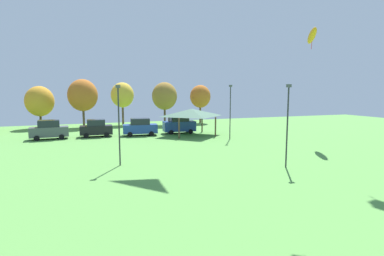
{
  "coord_description": "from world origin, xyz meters",
  "views": [
    {
      "loc": [
        -3.63,
        1.7,
        5.97
      ],
      "look_at": [
        1.48,
        15.53,
        4.15
      ],
      "focal_mm": 28.0,
      "sensor_mm": 36.0,
      "label": 1
    }
  ],
  "objects_px": {
    "kite_flying_6": "(312,36)",
    "treeline_tree_3": "(83,95)",
    "parked_car_leftmost": "(49,130)",
    "parked_car_third_from_left": "(140,127)",
    "parked_car_second_from_left": "(96,128)",
    "treeline_tree_6": "(200,97)",
    "light_post_2": "(119,121)",
    "treeline_tree_5": "(165,96)",
    "treeline_tree_4": "(122,95)",
    "parked_car_rightmost_in_row": "(179,124)",
    "light_post_0": "(287,121)",
    "light_post_1": "(230,109)",
    "treeline_tree_2": "(40,101)",
    "park_pavilion": "(191,113)"
  },
  "relations": [
    {
      "from": "treeline_tree_4",
      "to": "parked_car_rightmost_in_row",
      "type": "bearing_deg",
      "value": -65.9
    },
    {
      "from": "parked_car_third_from_left",
      "to": "light_post_1",
      "type": "relative_size",
      "value": 0.7
    },
    {
      "from": "parked_car_leftmost",
      "to": "treeline_tree_3",
      "type": "xyz_separation_m",
      "value": [
        4.18,
        11.62,
        4.11
      ]
    },
    {
      "from": "parked_car_rightmost_in_row",
      "to": "treeline_tree_2",
      "type": "xyz_separation_m",
      "value": [
        -19.24,
        13.42,
        3.04
      ]
    },
    {
      "from": "parked_car_leftmost",
      "to": "parked_car_second_from_left",
      "type": "height_order",
      "value": "parked_car_leftmost"
    },
    {
      "from": "treeline_tree_2",
      "to": "light_post_2",
      "type": "bearing_deg",
      "value": -72.94
    },
    {
      "from": "kite_flying_6",
      "to": "parked_car_second_from_left",
      "type": "relative_size",
      "value": 0.81
    },
    {
      "from": "light_post_2",
      "to": "treeline_tree_3",
      "type": "distance_m",
      "value": 28.42
    },
    {
      "from": "treeline_tree_3",
      "to": "parked_car_third_from_left",
      "type": "bearing_deg",
      "value": -60.36
    },
    {
      "from": "parked_car_third_from_left",
      "to": "light_post_2",
      "type": "xyz_separation_m",
      "value": [
        -4.58,
        -15.86,
        2.49
      ]
    },
    {
      "from": "parked_car_second_from_left",
      "to": "treeline_tree_2",
      "type": "xyz_separation_m",
      "value": [
        -8.0,
        12.7,
        3.22
      ]
    },
    {
      "from": "treeline_tree_6",
      "to": "parked_car_second_from_left",
      "type": "bearing_deg",
      "value": -149.14
    },
    {
      "from": "parked_car_third_from_left",
      "to": "light_post_0",
      "type": "distance_m",
      "value": 22.47
    },
    {
      "from": "treeline_tree_4",
      "to": "parked_car_second_from_left",
      "type": "bearing_deg",
      "value": -111.64
    },
    {
      "from": "light_post_2",
      "to": "treeline_tree_5",
      "type": "relative_size",
      "value": 0.86
    },
    {
      "from": "treeline_tree_6",
      "to": "parked_car_third_from_left",
      "type": "bearing_deg",
      "value": -137.75
    },
    {
      "from": "parked_car_leftmost",
      "to": "park_pavilion",
      "type": "height_order",
      "value": "park_pavilion"
    },
    {
      "from": "park_pavilion",
      "to": "light_post_0",
      "type": "bearing_deg",
      "value": -87.0
    },
    {
      "from": "kite_flying_6",
      "to": "treeline_tree_6",
      "type": "relative_size",
      "value": 0.48
    },
    {
      "from": "parked_car_third_from_left",
      "to": "treeline_tree_5",
      "type": "bearing_deg",
      "value": 66.37
    },
    {
      "from": "light_post_2",
      "to": "treeline_tree_4",
      "type": "bearing_deg",
      "value": 82.17
    },
    {
      "from": "treeline_tree_6",
      "to": "light_post_2",
      "type": "bearing_deg",
      "value": -122.89
    },
    {
      "from": "light_post_0",
      "to": "treeline_tree_3",
      "type": "relative_size",
      "value": 0.82
    },
    {
      "from": "parked_car_second_from_left",
      "to": "park_pavilion",
      "type": "height_order",
      "value": "park_pavilion"
    },
    {
      "from": "parked_car_leftmost",
      "to": "treeline_tree_6",
      "type": "distance_m",
      "value": 27.87
    },
    {
      "from": "parked_car_leftmost",
      "to": "park_pavilion",
      "type": "distance_m",
      "value": 18.22
    },
    {
      "from": "parked_car_rightmost_in_row",
      "to": "treeline_tree_2",
      "type": "height_order",
      "value": "treeline_tree_2"
    },
    {
      "from": "light_post_0",
      "to": "treeline_tree_3",
      "type": "height_order",
      "value": "treeline_tree_3"
    },
    {
      "from": "kite_flying_6",
      "to": "treeline_tree_3",
      "type": "xyz_separation_m",
      "value": [
        -24.77,
        24.28,
        -6.95
      ]
    },
    {
      "from": "parked_car_leftmost",
      "to": "parked_car_third_from_left",
      "type": "bearing_deg",
      "value": -7.64
    },
    {
      "from": "light_post_1",
      "to": "treeline_tree_4",
      "type": "relative_size",
      "value": 0.9
    },
    {
      "from": "treeline_tree_5",
      "to": "treeline_tree_3",
      "type": "bearing_deg",
      "value": 175.66
    },
    {
      "from": "park_pavilion",
      "to": "treeline_tree_5",
      "type": "xyz_separation_m",
      "value": [
        -0.14,
        13.4,
        2.01
      ]
    },
    {
      "from": "treeline_tree_2",
      "to": "treeline_tree_4",
      "type": "bearing_deg",
      "value": 1.05
    },
    {
      "from": "kite_flying_6",
      "to": "parked_car_leftmost",
      "type": "relative_size",
      "value": 0.74
    },
    {
      "from": "parked_car_second_from_left",
      "to": "light_post_2",
      "type": "xyz_separation_m",
      "value": [
        1.05,
        -16.77,
        2.51
      ]
    },
    {
      "from": "parked_car_rightmost_in_row",
      "to": "treeline_tree_3",
      "type": "relative_size",
      "value": 0.58
    },
    {
      "from": "parked_car_third_from_left",
      "to": "light_post_0",
      "type": "bearing_deg",
      "value": -63.82
    },
    {
      "from": "parked_car_rightmost_in_row",
      "to": "light_post_2",
      "type": "distance_m",
      "value": 19.16
    },
    {
      "from": "kite_flying_6",
      "to": "treeline_tree_5",
      "type": "xyz_separation_m",
      "value": [
        -11.19,
        23.25,
        -7.16
      ]
    },
    {
      "from": "treeline_tree_5",
      "to": "treeline_tree_4",
      "type": "bearing_deg",
      "value": 160.53
    },
    {
      "from": "park_pavilion",
      "to": "light_post_1",
      "type": "bearing_deg",
      "value": -56.97
    },
    {
      "from": "parked_car_second_from_left",
      "to": "treeline_tree_3",
      "type": "relative_size",
      "value": 0.52
    },
    {
      "from": "parked_car_leftmost",
      "to": "treeline_tree_4",
      "type": "xyz_separation_m",
      "value": [
        10.76,
        13.06,
        4.1
      ]
    },
    {
      "from": "kite_flying_6",
      "to": "parked_car_leftmost",
      "type": "xyz_separation_m",
      "value": [
        -28.95,
        12.66,
        -11.07
      ]
    },
    {
      "from": "treeline_tree_2",
      "to": "parked_car_third_from_left",
      "type": "bearing_deg",
      "value": -44.99
    },
    {
      "from": "light_post_2",
      "to": "treeline_tree_3",
      "type": "xyz_separation_m",
      "value": [
        -2.49,
        28.26,
        1.65
      ]
    },
    {
      "from": "parked_car_third_from_left",
      "to": "light_post_2",
      "type": "bearing_deg",
      "value": -99.94
    },
    {
      "from": "parked_car_second_from_left",
      "to": "light_post_1",
      "type": "xyz_separation_m",
      "value": [
        15.55,
        -7.96,
        2.65
      ]
    },
    {
      "from": "parked_car_second_from_left",
      "to": "parked_car_third_from_left",
      "type": "xyz_separation_m",
      "value": [
        5.62,
        -0.92,
        0.03
      ]
    }
  ]
}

